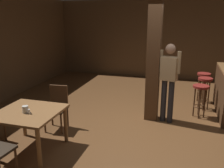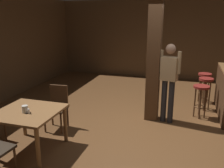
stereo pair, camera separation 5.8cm
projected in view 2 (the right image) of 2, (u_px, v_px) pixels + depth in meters
ground_plane at (143, 129)px, 5.19m from camera, size 10.80×10.80×0.00m
wall_back at (166, 40)px, 8.95m from camera, size 8.00×0.10×2.80m
pillar at (154, 58)px, 5.35m from camera, size 0.28×0.28×2.80m
dining_table at (28, 117)px, 4.24m from camera, size 1.03×1.03×0.73m
chair_north at (57, 105)px, 5.12m from camera, size 0.46×0.46×0.89m
napkin_cup at (25, 109)px, 4.13m from camera, size 0.10×0.10×0.12m
salt_shaker at (29, 111)px, 4.08m from camera, size 0.03×0.03×0.08m
standing_person at (169, 78)px, 5.28m from camera, size 0.47×0.28×1.72m
bar_stool_near at (201, 94)px, 5.64m from camera, size 0.36×0.36×0.76m
bar_stool_mid at (206, 86)px, 6.10m from camera, size 0.34×0.34×0.80m
bar_stool_far at (204, 81)px, 6.63m from camera, size 0.34×0.34×0.79m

